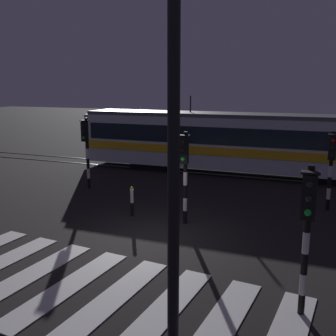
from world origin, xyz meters
name	(u,v)px	position (x,y,z in m)	size (l,w,h in m)	color
ground_plane	(150,240)	(0.00, 0.00, 0.00)	(120.00, 120.00, 0.00)	black
rail_near	(224,175)	(0.00, 9.77, 0.01)	(80.00, 0.12, 0.03)	#59595E
rail_far	(230,170)	(0.00, 11.20, 0.01)	(80.00, 0.12, 0.03)	#59595E
crosswalk_zebra	(90,292)	(0.00, -3.47, 0.01)	(9.89, 4.97, 0.02)	silver
traffic_light_median_centre	(185,164)	(0.50, 1.78, 2.11)	(0.36, 0.42, 3.21)	black
traffic_light_corner_far_right	(331,159)	(5.13, 5.22, 2.01)	(0.36, 0.42, 3.05)	black
traffic_light_corner_far_left	(86,143)	(-5.26, 4.74, 2.16)	(0.36, 0.42, 3.27)	black
traffic_light_corner_near_right	(307,220)	(4.64, -2.71, 2.12)	(0.36, 0.42, 3.21)	black
street_lamp_near_kerb	(167,83)	(2.85, -5.76, 4.76)	(0.44, 1.21, 7.57)	black
tram	(236,141)	(0.42, 10.48, 1.75)	(17.52, 2.58, 4.15)	silver
bollard_island_edge	(132,201)	(-1.58, 1.94, 0.56)	(0.12, 0.12, 1.11)	black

